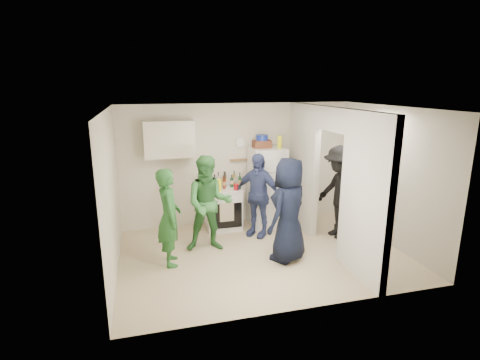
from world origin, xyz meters
name	(u,v)px	position (x,y,z in m)	size (l,w,h in m)	color
floor	(262,254)	(0.00, 0.00, 0.00)	(4.80, 4.80, 0.00)	beige
wall_back	(238,164)	(0.00, 1.70, 1.25)	(4.80, 4.80, 0.00)	silver
wall_front	(307,219)	(0.00, -1.70, 1.25)	(4.80, 4.80, 0.00)	silver
wall_left	(111,195)	(-2.40, 0.00, 1.25)	(3.40, 3.40, 0.00)	silver
wall_right	(389,176)	(2.40, 0.00, 1.25)	(3.40, 3.40, 0.00)	silver
ceiling	(265,108)	(0.00, 0.00, 2.50)	(4.80, 4.80, 0.00)	white
partition_pier_back	(303,167)	(1.20, 1.10, 1.25)	(0.12, 1.20, 2.50)	silver
partition_pier_front	(365,198)	(1.20, -1.10, 1.25)	(0.12, 1.20, 2.50)	silver
partition_header	(333,119)	(1.20, 0.00, 2.30)	(0.12, 1.00, 0.40)	silver
stove	(223,208)	(-0.39, 1.37, 0.42)	(0.71, 0.59, 0.85)	white
upper_cabinet	(169,139)	(-1.40, 1.52, 1.85)	(0.95, 0.34, 0.70)	silver
fridge	(267,187)	(0.52, 1.34, 0.81)	(0.67, 0.65, 1.63)	white
wicker_basket	(262,144)	(0.42, 1.39, 1.70)	(0.35, 0.25, 0.15)	brown
blue_bowl	(262,138)	(0.42, 1.39, 1.83)	(0.24, 0.24, 0.11)	navy
yellow_cup_stack_top	(280,142)	(0.74, 1.24, 1.75)	(0.09, 0.09, 0.25)	#E9F414
wall_clock	(240,143)	(0.05, 1.68, 1.70)	(0.22, 0.22, 0.03)	white
spice_shelf	(239,160)	(0.00, 1.65, 1.35)	(0.35, 0.08, 0.03)	olive
nook_window	(384,152)	(2.38, 0.20, 1.65)	(0.03, 0.70, 0.80)	black
nook_window_frame	(383,152)	(2.36, 0.20, 1.65)	(0.04, 0.76, 0.86)	white
nook_valance	(384,133)	(2.34, 0.20, 2.00)	(0.04, 0.82, 0.18)	white
yellow_cup_stack_stove	(219,185)	(-0.51, 1.15, 0.97)	(0.09, 0.09, 0.25)	#FFF015
red_cup	(236,187)	(-0.17, 1.17, 0.91)	(0.09, 0.09, 0.12)	#AC0B15
person_green_left	(169,217)	(-1.56, 0.06, 0.80)	(0.58, 0.38, 1.60)	#29672B
person_green_center	(209,204)	(-0.84, 0.43, 0.85)	(0.83, 0.64, 1.70)	#33753E
person_denim	(257,195)	(0.17, 0.85, 0.81)	(0.95, 0.40, 1.62)	#374079
person_navy	(289,210)	(0.35, -0.28, 0.87)	(0.85, 0.55, 1.74)	black
person_nook	(339,192)	(1.64, 0.38, 0.89)	(1.15, 0.66, 1.77)	black
bottle_a	(208,181)	(-0.68, 1.48, 0.98)	(0.06, 0.06, 0.26)	maroon
bottle_b	(214,182)	(-0.58, 1.28, 1.01)	(0.08, 0.08, 0.31)	#154116
bottle_c	(218,179)	(-0.46, 1.52, 1.00)	(0.06, 0.06, 0.30)	silver
bottle_d	(224,182)	(-0.38, 1.31, 0.99)	(0.06, 0.06, 0.28)	#5C1D10
bottle_e	(225,179)	(-0.30, 1.56, 1.00)	(0.07, 0.07, 0.29)	#979EA8
bottle_f	(232,181)	(-0.21, 1.41, 0.98)	(0.06, 0.06, 0.25)	#14371E
bottle_g	(234,178)	(-0.13, 1.50, 1.00)	(0.07, 0.07, 0.31)	olive
bottle_h	(209,184)	(-0.69, 1.27, 0.98)	(0.08, 0.08, 0.27)	#A1A8AD
bottle_i	(224,179)	(-0.34, 1.48, 1.00)	(0.07, 0.07, 0.31)	brown
bottle_j	(240,181)	(-0.08, 1.25, 1.01)	(0.06, 0.06, 0.33)	#184626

